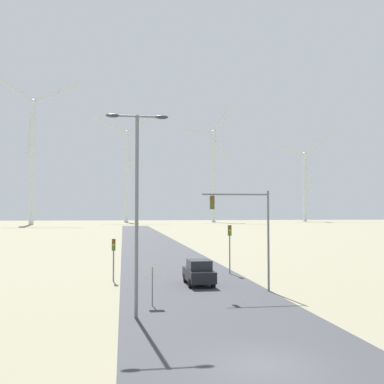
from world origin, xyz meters
TOP-DOWN VIEW (x-y plane):
  - ground_plane at (0.00, 0.00)m, footprint 600.00×600.00m
  - road_surface at (0.00, 48.00)m, footprint 10.00×240.00m
  - streetlamp at (-4.15, 7.77)m, footprint 3.18×0.32m
  - stop_sign_near at (-3.16, 10.58)m, footprint 0.81×0.07m
  - traffic_light_post_near_left at (-5.52, 20.09)m, footprint 0.28×0.34m
  - traffic_light_post_near_right at (4.29, 22.85)m, footprint 0.28×0.34m
  - traffic_light_mast_overhead at (3.34, 14.07)m, footprint 4.60×0.34m
  - car_approaching at (0.66, 17.37)m, footprint 1.88×4.13m
  - wind_turbine_left at (-44.71, 190.80)m, footprint 40.78×6.24m
  - wind_turbine_center at (-3.12, 229.71)m, footprint 31.10×8.65m
  - wind_turbine_right at (44.50, 227.52)m, footprint 25.87×13.23m
  - wind_turbine_far_right at (103.44, 241.46)m, footprint 38.79×13.32m

SIDE VIEW (x-z plane):
  - ground_plane at x=0.00m, z-range 0.00..0.00m
  - road_surface at x=0.00m, z-range 0.00..0.01m
  - car_approaching at x=0.66m, z-range 0.00..1.83m
  - stop_sign_near at x=-3.16m, z-range 0.46..2.79m
  - traffic_light_post_near_left at x=-5.52m, z-range 0.76..4.00m
  - traffic_light_post_near_right at x=4.29m, z-range 0.96..5.13m
  - traffic_light_mast_overhead at x=3.34m, z-range 1.39..8.11m
  - streetlamp at x=-4.15m, z-range 1.27..11.52m
  - wind_turbine_far_right at x=103.44m, z-range -2.45..54.70m
  - wind_turbine_center at x=-3.12m, z-range -0.74..59.97m
  - wind_turbine_right at x=44.50m, z-range -2.35..62.54m
  - wind_turbine_left at x=-44.71m, z-range -0.69..67.70m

